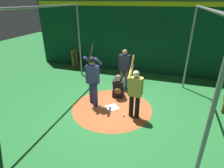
# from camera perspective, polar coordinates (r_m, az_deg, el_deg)

# --- Properties ---
(ground_plane) EXTENTS (27.19, 27.19, 0.00)m
(ground_plane) POSITION_cam_1_polar(r_m,az_deg,el_deg) (6.70, 0.00, -7.40)
(ground_plane) COLOR #287A38
(dirt_circle) EXTENTS (2.88, 2.88, 0.01)m
(dirt_circle) POSITION_cam_1_polar(r_m,az_deg,el_deg) (6.69, 0.00, -7.38)
(dirt_circle) COLOR #B76033
(dirt_circle) RESTS_ON ground
(home_plate) EXTENTS (0.59, 0.59, 0.01)m
(home_plate) POSITION_cam_1_polar(r_m,az_deg,el_deg) (6.69, 0.00, -7.31)
(home_plate) COLOR white
(home_plate) RESTS_ON dirt_circle
(batter) EXTENTS (0.68, 0.49, 2.17)m
(batter) POSITION_cam_1_polar(r_m,az_deg,el_deg) (6.45, -6.05, 2.46)
(batter) COLOR navy
(batter) RESTS_ON ground
(catcher) EXTENTS (0.58, 0.40, 0.95)m
(catcher) POSITION_cam_1_polar(r_m,az_deg,el_deg) (7.26, 1.94, -1.34)
(catcher) COLOR black
(catcher) RESTS_ON ground
(umpire) EXTENTS (0.22, 0.49, 1.74)m
(umpire) POSITION_cam_1_polar(r_m,az_deg,el_deg) (7.76, 3.84, 5.27)
(umpire) COLOR #4C4C51
(umpire) RESTS_ON ground
(visitor) EXTENTS (0.55, 0.50, 2.01)m
(visitor) POSITION_cam_1_polar(r_m,az_deg,el_deg) (5.81, 7.19, -2.19)
(visitor) COLOR black
(visitor) RESTS_ON ground
(back_wall) EXTENTS (0.22, 11.19, 3.54)m
(back_wall) POSITION_cam_1_polar(r_m,az_deg,el_deg) (9.71, 7.42, 14.02)
(back_wall) COLOR #0C3D26
(back_wall) RESTS_ON ground
(cage_frame) EXTENTS (5.28, 5.06, 3.39)m
(cage_frame) POSITION_cam_1_polar(r_m,az_deg,el_deg) (5.80, 0.00, 12.21)
(cage_frame) COLOR gray
(cage_frame) RESTS_ON ground
(bat_rack) EXTENTS (1.06, 0.21, 1.05)m
(bat_rack) POSITION_cam_1_polar(r_m,az_deg,el_deg) (10.89, -10.84, 7.95)
(bat_rack) COLOR olive
(bat_rack) RESTS_ON ground
(baseball_0) EXTENTS (0.07, 0.07, 0.07)m
(baseball_0) POSITION_cam_1_polar(r_m,az_deg,el_deg) (6.24, 3.64, -9.67)
(baseball_0) COLOR white
(baseball_0) RESTS_ON dirt_circle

